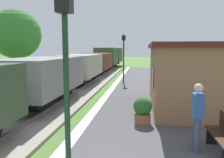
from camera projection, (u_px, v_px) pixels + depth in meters
name	position (u px, v px, depth m)	size (l,w,h in m)	color
freight_train	(93.00, 63.00, 21.69)	(2.50, 39.20, 2.72)	#384C33
station_hut	(189.00, 75.00, 9.92)	(3.50, 5.80, 2.78)	#9E6B4C
bench_down_platform	(172.00, 80.00, 15.28)	(0.42, 1.50, 0.91)	#422819
person_waiting	(197.00, 115.00, 5.58)	(0.25, 0.39, 1.71)	#474C66
potted_planter	(143.00, 110.00, 7.75)	(0.64, 0.64, 0.92)	#9E6642
lamp_post_near	(65.00, 48.00, 4.24)	(0.28, 0.28, 3.70)	#193823
lamp_post_far	(124.00, 49.00, 17.12)	(0.28, 0.28, 3.70)	#193823
tree_field_left	(16.00, 34.00, 19.34)	(4.22, 4.22, 6.20)	#4C3823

